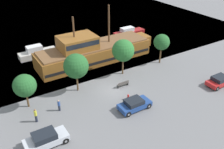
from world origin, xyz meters
TOP-DOWN VIEW (x-y plane):
  - ground_plane at (0.00, 0.00)m, footprint 160.00×160.00m
  - water_surface at (0.00, 44.00)m, footprint 80.00×80.00m
  - pirate_ship at (2.03, 9.56)m, footprint 20.67×5.42m
  - moored_boat_dockside at (-5.48, 16.06)m, footprint 6.47×1.93m
  - moored_boat_outer at (14.51, 16.82)m, footprint 6.97×1.90m
  - parked_car_curb_front at (-11.11, -5.12)m, footprint 4.42×1.95m
  - parked_car_curb_mid at (13.74, -6.82)m, footprint 4.25×1.90m
  - parked_car_curb_rear at (0.09, -4.97)m, footprint 4.09×1.95m
  - fire_hydrant at (0.60, -2.91)m, footprint 0.42×0.25m
  - bench_promenade_east at (1.78, 0.04)m, footprint 1.74×0.45m
  - pedestrian_walking_near at (-10.87, -0.99)m, footprint 0.32×0.32m
  - pedestrian_walking_far at (-7.87, -0.41)m, footprint 0.32×0.32m
  - tree_row_east at (-10.85, 2.40)m, footprint 2.80×2.80m
  - tree_row_mideast at (-4.03, 2.57)m, footprint 3.34×3.34m
  - tree_row_midwest at (3.83, 3.19)m, footprint 3.31×3.31m
  - tree_row_west at (11.22, 3.07)m, footprint 2.58×2.58m

SIDE VIEW (x-z plane):
  - ground_plane at x=0.00m, z-range 0.00..0.00m
  - water_surface at x=0.00m, z-range 0.00..0.00m
  - fire_hydrant at x=0.60m, z-range 0.03..0.79m
  - bench_promenade_east at x=1.78m, z-range 0.01..0.86m
  - moored_boat_outer at x=14.51m, z-range -0.21..1.38m
  - parked_car_curb_rear at x=0.09m, z-range 0.01..1.38m
  - parked_car_curb_mid at x=13.74m, z-range 0.00..1.41m
  - pedestrian_walking_far at x=-7.87m, z-range 0.00..1.52m
  - parked_car_curb_front at x=-11.11m, z-range -0.01..1.58m
  - moored_boat_dockside at x=-5.48m, z-range -0.27..1.85m
  - pedestrian_walking_near at x=-10.87m, z-range 0.02..1.81m
  - pirate_ship at x=2.03m, z-range -2.73..6.31m
  - tree_row_east at x=-10.85m, z-range 0.82..5.29m
  - tree_row_west at x=11.22m, z-range 1.17..6.14m
  - tree_row_mideast at x=-4.03m, z-range 1.03..6.45m
  - tree_row_midwest at x=3.83m, z-range 1.11..6.66m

